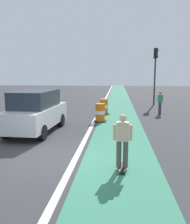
# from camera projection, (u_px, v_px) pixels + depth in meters

# --- Properties ---
(ground_plane) EXTENTS (100.00, 100.00, 0.00)m
(ground_plane) POSITION_uv_depth(u_px,v_px,m) (49.00, 159.00, 8.10)
(ground_plane) COLOR #38383A
(bike_lane_strip) EXTENTS (2.50, 80.00, 0.01)m
(bike_lane_strip) POSITION_uv_depth(u_px,v_px,m) (119.00, 109.00, 19.66)
(bike_lane_strip) COLOR #387F60
(bike_lane_strip) RESTS_ON ground
(lane_divider_stripe) EXTENTS (0.20, 80.00, 0.01)m
(lane_divider_stripe) POSITION_uv_depth(u_px,v_px,m) (101.00, 108.00, 19.81)
(lane_divider_stripe) COLOR silver
(lane_divider_stripe) RESTS_ON ground
(skateboarder_on_lane) EXTENTS (0.57, 0.80, 1.69)m
(skateboarder_on_lane) POSITION_uv_depth(u_px,v_px,m) (122.00, 140.00, 7.04)
(skateboarder_on_lane) COLOR black
(skateboarder_on_lane) RESTS_ON ground
(parked_suv_nearest) EXTENTS (2.09, 4.69, 2.04)m
(parked_suv_nearest) POSITION_uv_depth(u_px,v_px,m) (36.00, 111.00, 11.71)
(parked_suv_nearest) COLOR silver
(parked_suv_nearest) RESTS_ON ground
(traffic_barrel_front) EXTENTS (0.73, 0.73, 1.09)m
(traffic_barrel_front) POSITION_uv_depth(u_px,v_px,m) (100.00, 113.00, 14.34)
(traffic_barrel_front) COLOR orange
(traffic_barrel_front) RESTS_ON ground
(traffic_barrel_mid) EXTENTS (0.73, 0.73, 1.09)m
(traffic_barrel_mid) POSITION_uv_depth(u_px,v_px,m) (104.00, 107.00, 16.90)
(traffic_barrel_mid) COLOR orange
(traffic_barrel_mid) RESTS_ON ground
(traffic_light_corner) EXTENTS (0.41, 0.32, 5.10)m
(traffic_light_corner) POSITION_uv_depth(u_px,v_px,m) (155.00, 66.00, 21.49)
(traffic_light_corner) COLOR #2D2D2D
(traffic_light_corner) RESTS_ON ground
(pedestrian_crossing) EXTENTS (0.34, 0.20, 1.61)m
(pedestrian_crossing) POSITION_uv_depth(u_px,v_px,m) (160.00, 102.00, 16.82)
(pedestrian_crossing) COLOR #33333D
(pedestrian_crossing) RESTS_ON ground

